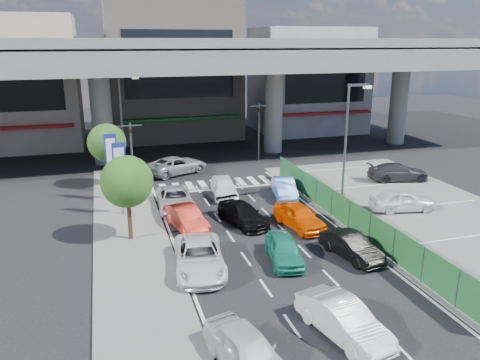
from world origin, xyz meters
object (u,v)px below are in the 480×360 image
object	(u,v)px
van_white_back_left	(247,351)
parked_sedan_dgrey	(398,172)
signboard_near	(120,169)
sedan_black_mid	(243,214)
taxi_orange_right	(299,216)
hatch_white_back_mid	(343,320)
taxi_orange_left	(186,218)
sedan_white_mid_left	(199,257)
parked_sedan_white	(402,200)
street_lamp_right	(348,134)
traffic_cone	(344,198)
traffic_light_right	(259,118)
hatch_black_mid_right	(351,246)
signboard_far	(112,158)
taxi_teal_mid	(284,249)
tree_near	(127,182)
sedan_white_front_mid	(224,187)
crossing_wagon_silver	(177,165)
kei_truck_front_right	(284,188)
street_lamp_left	(123,116)
wagon_silver_front_left	(175,199)
traffic_light_left	(131,141)
tree_far	(107,143)

from	to	relation	value
van_white_back_left	parked_sedan_dgrey	bearing A→B (deg)	29.85
signboard_near	sedan_black_mid	xyz separation A→B (m)	(6.83, -3.39, -2.45)
taxi_orange_right	parked_sedan_dgrey	distance (m)	12.94
hatch_white_back_mid	taxi_orange_left	world-z (taller)	hatch_white_back_mid
sedan_white_mid_left	parked_sedan_dgrey	bearing A→B (deg)	36.94
sedan_white_mid_left	parked_sedan_white	xyz separation A→B (m)	(14.16, 4.23, 0.07)
street_lamp_right	traffic_cone	bearing A→B (deg)	-111.67
street_lamp_right	van_white_back_left	size ratio (longest dim) A/B	1.98
traffic_light_right	taxi_orange_left	xyz separation A→B (m)	(-9.25, -14.21, -3.28)
hatch_black_mid_right	traffic_cone	distance (m)	8.12
signboard_far	sedan_black_mid	size ratio (longest dim) A/B	1.12
taxi_teal_mid	taxi_orange_left	bearing A→B (deg)	135.28
taxi_orange_right	parked_sedan_white	bearing A→B (deg)	-4.45
tree_near	taxi_orange_left	bearing A→B (deg)	13.58
sedan_white_front_mid	crossing_wagon_silver	size ratio (longest dim) A/B	0.79
kei_truck_front_right	taxi_orange_left	bearing A→B (deg)	-141.03
street_lamp_left	taxi_teal_mid	size ratio (longest dim) A/B	2.13
taxi_orange_right	traffic_cone	size ratio (longest dim) A/B	5.34
street_lamp_left	sedan_white_front_mid	size ratio (longest dim) A/B	1.98
hatch_black_mid_right	crossing_wagon_silver	size ratio (longest dim) A/B	0.74
street_lamp_left	wagon_silver_front_left	bearing A→B (deg)	-75.73
crossing_wagon_silver	parked_sedan_dgrey	bearing A→B (deg)	-136.92
parked_sedan_dgrey	sedan_black_mid	bearing A→B (deg)	120.18
crossing_wagon_silver	traffic_light_left	bearing A→B (deg)	117.77
kei_truck_front_right	traffic_cone	xyz separation A→B (m)	(3.25, -2.70, -0.21)
street_lamp_right	sedan_white_mid_left	bearing A→B (deg)	-149.95
street_lamp_right	sedan_white_mid_left	world-z (taller)	street_lamp_right
tree_far	sedan_black_mid	world-z (taller)	tree_far
taxi_teal_mid	parked_sedan_white	bearing A→B (deg)	34.38
sedan_white_front_mid	parked_sedan_dgrey	xyz separation A→B (m)	(13.97, -0.28, 0.04)
street_lamp_right	sedan_black_mid	xyz separation A→B (m)	(-7.54, -1.40, -4.16)
tree_far	van_white_back_left	bearing A→B (deg)	-80.30
hatch_black_mid_right	sedan_white_front_mid	size ratio (longest dim) A/B	0.93
traffic_light_right	hatch_black_mid_right	xyz separation A→B (m)	(-1.94, -20.35, -3.31)
traffic_light_right	kei_truck_front_right	distance (m)	10.99
tree_far	traffic_light_left	bearing A→B (deg)	-57.38
tree_near	sedan_white_front_mid	size ratio (longest dim) A/B	1.19
hatch_white_back_mid	kei_truck_front_right	distance (m)	16.24
tree_far	hatch_white_back_mid	size ratio (longest dim) A/B	1.15
signboard_far	kei_truck_front_right	distance (m)	11.99
hatch_white_back_mid	parked_sedan_dgrey	bearing A→B (deg)	37.23
street_lamp_right	sedan_white_mid_left	size ratio (longest dim) A/B	1.61
street_lamp_right	wagon_silver_front_left	size ratio (longest dim) A/B	1.66
street_lamp_right	sedan_white_front_mid	xyz separation A→B (m)	(-7.31, 3.92, -4.08)
hatch_black_mid_right	sedan_white_front_mid	distance (m)	11.86
signboard_near	crossing_wagon_silver	world-z (taller)	signboard_near
sedan_white_front_mid	taxi_teal_mid	bearing A→B (deg)	-81.70
sedan_white_front_mid	kei_truck_front_right	bearing A→B (deg)	-10.94
signboard_near	taxi_orange_left	size ratio (longest dim) A/B	1.17
taxi_orange_left	parked_sedan_dgrey	bearing A→B (deg)	4.25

